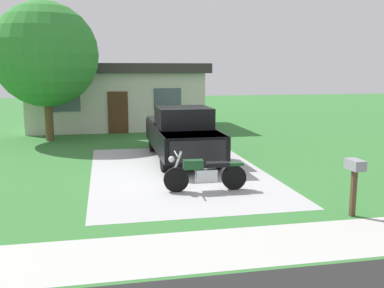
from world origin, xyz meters
name	(u,v)px	position (x,y,z in m)	size (l,w,h in m)	color
ground_plane	(178,172)	(0.00, 0.00, 0.00)	(80.00, 80.00, 0.00)	#357534
driveway_pad	(178,172)	(0.00, 0.00, 0.00)	(5.34, 8.75, 0.01)	#ADADAD
sidewalk_strip	(234,247)	(0.00, -6.00, 0.00)	(36.00, 1.80, 0.01)	#B6B6B0
motorcycle	(205,173)	(0.33, -2.27, 0.47)	(2.21, 0.70, 1.09)	black
pickup_truck	(181,133)	(0.47, 2.01, 0.95)	(2.01, 5.63, 1.90)	black
mailbox	(355,172)	(3.04, -4.89, 0.98)	(0.26, 0.48, 1.26)	#4C3823
shade_tree	(46,55)	(-4.65, 7.23, 3.83)	(4.60, 4.60, 6.13)	brown
neighbor_house	(116,95)	(-1.52, 11.46, 1.79)	(9.60, 5.60, 3.50)	beige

